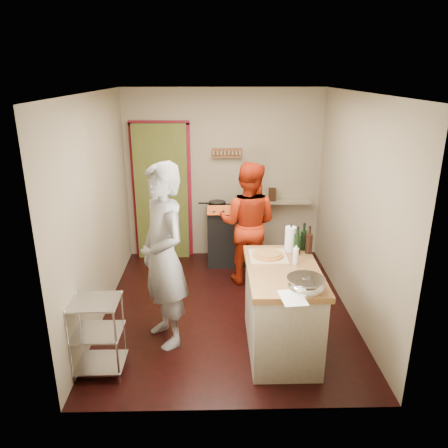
% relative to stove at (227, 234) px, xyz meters
% --- Properties ---
extents(floor, '(3.50, 3.50, 0.00)m').
position_rel_stove_xyz_m(floor, '(-0.05, -1.42, -0.45)').
color(floor, black).
rests_on(floor, ground).
extents(back_wall, '(3.00, 0.44, 2.60)m').
position_rel_stove_xyz_m(back_wall, '(-0.69, 0.36, 0.68)').
color(back_wall, gray).
rests_on(back_wall, ground).
extents(left_wall, '(0.04, 3.50, 2.60)m').
position_rel_stove_xyz_m(left_wall, '(-1.55, -1.42, 0.85)').
color(left_wall, gray).
rests_on(left_wall, ground).
extents(right_wall, '(0.04, 3.50, 2.60)m').
position_rel_stove_xyz_m(right_wall, '(1.45, -1.42, 0.85)').
color(right_wall, gray).
rests_on(right_wall, ground).
extents(ceiling, '(3.00, 3.50, 0.02)m').
position_rel_stove_xyz_m(ceiling, '(-0.05, -1.42, 2.16)').
color(ceiling, white).
rests_on(ceiling, back_wall).
extents(stove, '(0.60, 0.63, 1.00)m').
position_rel_stove_xyz_m(stove, '(0.00, 0.00, 0.00)').
color(stove, black).
rests_on(stove, ground).
extents(wire_shelving, '(0.48, 0.40, 0.80)m').
position_rel_stove_xyz_m(wire_shelving, '(-1.33, -2.62, -0.01)').
color(wire_shelving, silver).
rests_on(wire_shelving, ground).
extents(island, '(0.74, 1.39, 1.24)m').
position_rel_stove_xyz_m(island, '(0.50, -2.26, 0.04)').
color(island, beige).
rests_on(island, ground).
extents(person_stripe, '(0.77, 0.86, 1.98)m').
position_rel_stove_xyz_m(person_stripe, '(-0.73, -2.08, 0.54)').
color(person_stripe, '#9FA0A4').
rests_on(person_stripe, ground).
extents(person_red, '(0.99, 0.87, 1.70)m').
position_rel_stove_xyz_m(person_red, '(0.26, -0.65, 0.40)').
color(person_red, '#B1260B').
rests_on(person_red, ground).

